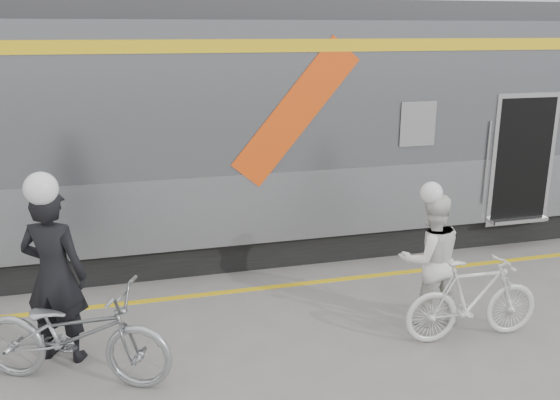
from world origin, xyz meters
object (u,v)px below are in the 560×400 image
object	(u,v)px
woman	(430,259)
bicycle_right	(473,299)
man	(55,276)
bicycle_left	(74,334)

from	to	relation	value
woman	bicycle_right	xyz separation A→B (m)	(0.30, -0.55, -0.34)
man	woman	xyz separation A→B (m)	(4.51, -0.28, -0.16)
man	bicycle_right	distance (m)	4.91
woman	bicycle_left	bearing A→B (deg)	6.20
woman	bicycle_right	world-z (taller)	woman
bicycle_left	woman	size ratio (longest dim) A/B	1.25
bicycle_left	bicycle_right	xyz separation A→B (m)	(4.61, -0.28, -0.04)
woman	bicycle_right	bearing A→B (deg)	121.23
bicycle_left	bicycle_right	bearing A→B (deg)	-70.09
woman	bicycle_right	size ratio (longest dim) A/B	0.99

